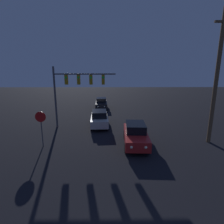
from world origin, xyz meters
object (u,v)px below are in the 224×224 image
at_px(car_mid, 99,118).
at_px(stop_sign, 41,122).
at_px(car_near, 136,134).
at_px(traffic_signal_mast, 75,85).
at_px(car_far, 101,103).
at_px(utility_pole, 217,78).

xyz_separation_m(car_mid, stop_sign, (-3.80, -4.82, 1.01)).
relative_size(car_near, traffic_signal_mast, 0.75).
bearing_deg(stop_sign, car_mid, 51.74).
xyz_separation_m(car_near, traffic_signal_mast, (-5.17, 4.47, 3.26)).
xyz_separation_m(car_far, utility_pole, (8.79, -12.60, 4.04)).
height_order(car_near, stop_sign, stop_sign).
bearing_deg(car_mid, stop_sign, -131.78).
xyz_separation_m(stop_sign, utility_pole, (12.39, 0.64, 3.03)).
height_order(car_far, traffic_signal_mast, traffic_signal_mast).
bearing_deg(traffic_signal_mast, utility_pole, -20.65).
bearing_deg(traffic_signal_mast, car_mid, 2.48).
distance_m(car_near, utility_pole, 6.98).
xyz_separation_m(car_mid, traffic_signal_mast, (-2.26, -0.10, 3.26)).
bearing_deg(stop_sign, traffic_signal_mast, 71.87).
distance_m(car_far, traffic_signal_mast, 9.34).
bearing_deg(car_near, stop_sign, 5.30).
relative_size(car_mid, stop_sign, 1.69).
height_order(car_near, utility_pole, utility_pole).
xyz_separation_m(car_near, car_mid, (-2.91, 4.57, 0.00)).
height_order(traffic_signal_mast, utility_pole, utility_pole).
height_order(car_mid, car_far, same).
relative_size(car_near, car_far, 1.00).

